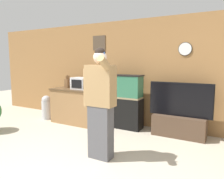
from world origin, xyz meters
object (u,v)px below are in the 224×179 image
counter_island (76,106)px  knife_block (67,83)px  trash_bin (46,107)px  tv_on_stand (179,121)px  aquarium_on_stand (124,101)px  microwave (82,83)px  person_standing (100,102)px

counter_island → knife_block: knife_block is taller
counter_island → knife_block: 0.67m
knife_block → trash_bin: (-0.60, -0.20, -0.68)m
tv_on_stand → trash_bin: 3.54m
knife_block → aquarium_on_stand: aquarium_on_stand is taller
counter_island → microwave: size_ratio=2.48×
counter_island → aquarium_on_stand: size_ratio=0.97×
person_standing → trash_bin: person_standing is taller
tv_on_stand → knife_block: bearing=-176.5°
microwave → person_standing: 2.07m
aquarium_on_stand → trash_bin: 2.27m
person_standing → counter_island: bearing=139.1°
trash_bin → microwave: bearing=5.5°
person_standing → aquarium_on_stand: bearing=103.8°
counter_island → trash_bin: size_ratio=1.90×
microwave → counter_island: bearing=173.0°
microwave → tv_on_stand: (2.36, 0.27, -0.70)m
knife_block → trash_bin: knife_block is taller
counter_island → person_standing: 2.30m
aquarium_on_stand → tv_on_stand: size_ratio=0.97×
counter_island → trash_bin: 0.96m
microwave → trash_bin: size_ratio=0.76×
person_standing → trash_bin: (-2.63, 1.33, -0.60)m
aquarium_on_stand → trash_bin: aquarium_on_stand is taller
tv_on_stand → person_standing: person_standing is taller
counter_island → tv_on_stand: 2.60m
counter_island → tv_on_stand: (2.58, 0.24, -0.11)m
microwave → trash_bin: (-1.16, -0.11, -0.71)m
aquarium_on_stand → trash_bin: size_ratio=1.95×
aquarium_on_stand → tv_on_stand: 1.34m
microwave → tv_on_stand: microwave is taller
aquarium_on_stand → person_standing: person_standing is taller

